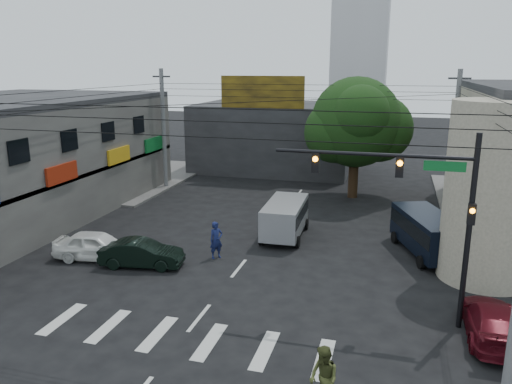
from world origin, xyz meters
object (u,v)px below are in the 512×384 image
at_px(maroon_sedan, 492,321).
at_px(pedestrian_olive, 324,379).
at_px(traffic_gantry, 422,198).
at_px(utility_pole_far_right, 454,140).
at_px(white_compact, 96,246).
at_px(dark_sedan, 142,253).
at_px(silver_minivan, 285,220).
at_px(street_tree, 356,123).
at_px(traffic_officer, 216,240).
at_px(utility_pole_far_left, 164,130).
at_px(navy_van, 427,235).

bearing_deg(maroon_sedan, pedestrian_olive, 46.14).
distance_m(traffic_gantry, maroon_sedan, 5.00).
relative_size(utility_pole_far_right, white_compact, 2.10).
bearing_deg(maroon_sedan, dark_sedan, -9.48).
distance_m(utility_pole_far_right, silver_minivan, 13.44).
height_order(white_compact, pedestrian_olive, pedestrian_olive).
bearing_deg(utility_pole_far_right, traffic_gantry, -98.94).
bearing_deg(traffic_gantry, street_tree, 101.99).
relative_size(maroon_sedan, traffic_officer, 2.35).
xyz_separation_m(utility_pole_far_left, traffic_officer, (9.01, -13.00, -3.66)).
height_order(white_compact, silver_minivan, silver_minivan).
bearing_deg(silver_minivan, maroon_sedan, -134.27).
bearing_deg(pedestrian_olive, white_compact, -162.60).
bearing_deg(traffic_officer, navy_van, -26.55).
height_order(street_tree, utility_pole_far_right, utility_pole_far_right).
height_order(street_tree, white_compact, street_tree).
bearing_deg(navy_van, traffic_officer, 87.98).
bearing_deg(traffic_gantry, utility_pole_far_right, 81.06).
xyz_separation_m(utility_pole_far_right, maroon_sedan, (0.00, -17.50, -3.96)).
relative_size(dark_sedan, traffic_officer, 2.19).
bearing_deg(traffic_gantry, maroon_sedan, -10.53).
distance_m(navy_van, pedestrian_olive, 13.68).
bearing_deg(silver_minivan, white_compact, 123.27).
distance_m(utility_pole_far_right, white_compact, 23.36).
xyz_separation_m(traffic_gantry, silver_minivan, (-6.71, 8.08, -3.82)).
bearing_deg(navy_van, dark_sedan, 91.72).
xyz_separation_m(maroon_sedan, navy_van, (-1.84, 7.86, 0.41)).
bearing_deg(pedestrian_olive, silver_minivan, 157.21).
height_order(dark_sedan, white_compact, white_compact).
distance_m(utility_pole_far_left, white_compact, 15.62).
bearing_deg(street_tree, dark_sedan, -118.15).
distance_m(traffic_gantry, utility_pole_far_right, 17.21).
relative_size(dark_sedan, pedestrian_olive, 2.17).
relative_size(traffic_gantry, dark_sedan, 1.74).
relative_size(traffic_gantry, white_compact, 1.65).
xyz_separation_m(maroon_sedan, silver_minivan, (-9.39, 8.58, 0.37)).
bearing_deg(maroon_sedan, white_compact, -8.84).
bearing_deg(traffic_officer, utility_pole_far_right, 2.47).
bearing_deg(maroon_sedan, silver_minivan, -42.45).
xyz_separation_m(dark_sedan, silver_minivan, (5.67, 6.07, 0.35)).
distance_m(utility_pole_far_right, pedestrian_olive, 23.76).
xyz_separation_m(dark_sedan, white_compact, (-2.63, 0.23, 0.06)).
bearing_deg(white_compact, traffic_gantry, -107.88).
height_order(dark_sedan, navy_van, navy_van).
distance_m(white_compact, navy_van, 16.66).
bearing_deg(dark_sedan, navy_van, -77.41).
relative_size(street_tree, maroon_sedan, 1.97).
relative_size(utility_pole_far_right, traffic_officer, 4.89).
height_order(street_tree, traffic_officer, street_tree).
xyz_separation_m(utility_pole_far_left, navy_van, (19.16, -9.64, -3.55)).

